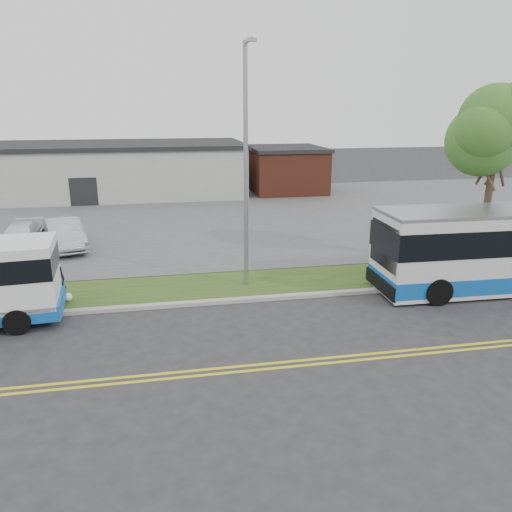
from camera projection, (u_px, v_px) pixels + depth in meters
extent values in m
plane|color=#28282B|center=(177.00, 318.00, 17.85)|extent=(140.00, 140.00, 0.00)
cube|color=yellow|center=(183.00, 372.00, 14.23)|extent=(70.00, 0.12, 0.01)
cube|color=yellow|center=(183.00, 377.00, 13.95)|extent=(70.00, 0.12, 0.01)
cube|color=#9E9B93|center=(176.00, 305.00, 18.87)|extent=(80.00, 0.30, 0.15)
cube|color=#254416|center=(174.00, 289.00, 20.57)|extent=(80.00, 3.30, 0.10)
cube|color=#4C4C4F|center=(167.00, 217.00, 33.82)|extent=(80.00, 25.00, 0.10)
cube|color=#9E9E99|center=(91.00, 172.00, 41.58)|extent=(25.00, 10.00, 4.00)
cube|color=black|center=(88.00, 145.00, 40.95)|extent=(25.40, 10.40, 0.35)
cube|color=black|center=(84.00, 192.00, 37.19)|extent=(2.00, 0.15, 2.20)
cube|color=brown|center=(286.00, 171.00, 43.67)|extent=(6.00, 7.00, 3.60)
cube|color=black|center=(286.00, 148.00, 43.11)|extent=(6.30, 7.30, 0.30)
cylinder|color=#3D2921|center=(485.00, 217.00, 22.48)|extent=(0.32, 0.32, 4.76)
ellipsoid|color=#386924|center=(497.00, 132.00, 21.40)|extent=(5.20, 5.20, 4.42)
cylinder|color=gray|center=(246.00, 170.00, 19.63)|extent=(0.18, 0.18, 9.50)
cylinder|color=gray|center=(248.00, 41.00, 17.63)|extent=(0.12, 1.40, 0.12)
cube|color=gray|center=(252.00, 40.00, 17.03)|extent=(0.35, 0.18, 0.12)
cylinder|color=black|center=(17.00, 322.00, 16.49)|extent=(0.90, 0.37, 0.88)
cylinder|color=black|center=(28.00, 297.00, 18.57)|extent=(0.90, 0.37, 0.88)
cube|color=black|center=(385.00, 245.00, 19.42)|extent=(0.17, 2.52, 1.75)
cube|color=black|center=(380.00, 284.00, 19.86)|extent=(0.20, 2.74, 0.55)
cylinder|color=black|center=(438.00, 292.00, 18.91)|extent=(1.06, 0.37, 1.05)
cylinder|color=black|center=(407.00, 270.00, 21.35)|extent=(1.06, 0.37, 1.05)
imported|color=black|center=(56.00, 281.00, 18.59)|extent=(0.79, 0.69, 1.84)
imported|color=#A2A4A9|center=(64.00, 234.00, 26.05)|extent=(2.97, 5.02, 1.56)
imported|color=white|center=(20.00, 236.00, 26.18)|extent=(1.81, 4.31, 1.24)
sphere|color=white|center=(49.00, 303.00, 18.52)|extent=(0.32, 0.32, 0.32)
sphere|color=white|center=(68.00, 297.00, 19.10)|extent=(0.32, 0.32, 0.32)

